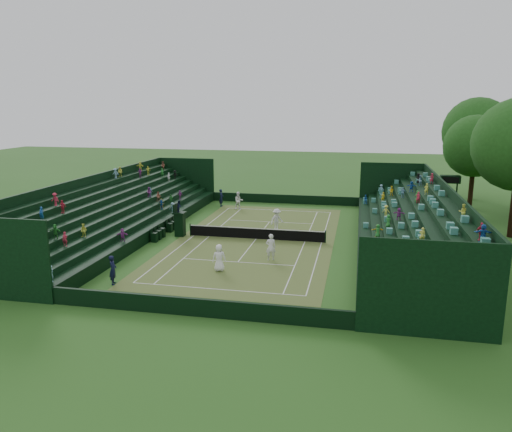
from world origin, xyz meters
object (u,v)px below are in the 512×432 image
(umpire_chair, at_px, (180,221))
(player_near_east, at_px, (271,247))
(player_far_west, at_px, (239,201))
(player_far_east, at_px, (277,220))
(tennis_net, at_px, (256,233))
(player_near_west, at_px, (219,258))

(umpire_chair, bearing_deg, player_near_east, -30.31)
(player_far_west, height_order, player_far_east, player_far_east)
(umpire_chair, height_order, player_far_east, umpire_chair)
(tennis_net, height_order, player_far_west, player_far_west)
(player_far_west, bearing_deg, player_near_west, -103.03)
(tennis_net, xyz_separation_m, umpire_chair, (-6.62, -0.27, 0.80))
(umpire_chair, height_order, player_near_east, umpire_chair)
(player_near_west, distance_m, player_near_east, 4.29)
(player_near_east, xyz_separation_m, player_far_west, (-6.53, 16.98, -0.04))
(player_near_west, height_order, player_near_east, player_near_east)
(umpire_chair, relative_size, player_near_west, 1.67)
(player_near_west, bearing_deg, player_far_east, -115.64)
(tennis_net, bearing_deg, player_far_east, 69.19)
(tennis_net, height_order, player_near_west, player_near_west)
(player_near_east, bearing_deg, player_far_east, -96.58)
(player_near_east, height_order, player_far_east, player_far_east)
(player_far_east, bearing_deg, umpire_chair, 159.76)
(player_near_east, relative_size, player_far_east, 0.99)
(umpire_chair, height_order, player_near_west, umpire_chair)
(tennis_net, xyz_separation_m, player_far_west, (-4.30, 11.55, 0.43))
(tennis_net, distance_m, player_far_east, 3.48)
(player_far_west, bearing_deg, tennis_net, -92.57)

